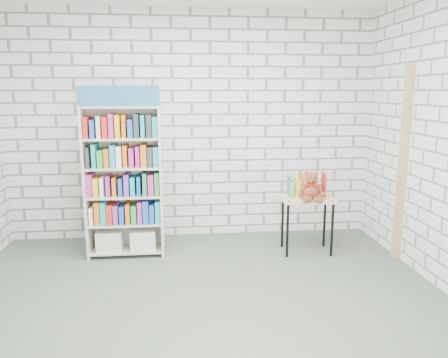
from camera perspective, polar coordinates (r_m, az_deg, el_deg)
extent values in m
plane|color=#475447|center=(3.90, -3.03, -16.49)|extent=(4.50, 4.50, 0.00)
cube|color=silver|center=(5.46, -4.23, 6.90)|extent=(4.50, 0.02, 2.80)
cube|color=silver|center=(1.51, 0.19, -4.74)|extent=(4.50, 0.02, 2.80)
cube|color=beige|center=(5.00, -17.49, -0.51)|extent=(0.03, 0.33, 1.68)
cube|color=beige|center=(4.90, -8.17, -0.33)|extent=(0.03, 0.33, 1.68)
cube|color=beige|center=(5.08, -12.68, -0.07)|extent=(0.84, 0.02, 1.68)
cube|color=#2A638A|center=(4.68, -13.62, 10.54)|extent=(0.84, 0.02, 0.20)
cube|color=beige|center=(5.15, -12.49, -8.98)|extent=(0.78, 0.31, 0.02)
cube|color=beige|center=(5.05, -12.65, -5.61)|extent=(0.78, 0.31, 0.02)
cube|color=beige|center=(4.97, -12.80, -2.11)|extent=(0.78, 0.31, 0.02)
cube|color=beige|center=(4.90, -12.97, 1.50)|extent=(0.78, 0.31, 0.02)
cube|color=beige|center=(4.86, -13.13, 5.18)|extent=(0.78, 0.31, 0.02)
cube|color=beige|center=(4.84, -13.31, 9.13)|extent=(0.78, 0.31, 0.02)
cube|color=silver|center=(5.13, -14.64, -7.69)|extent=(0.28, 0.27, 0.22)
cube|color=silver|center=(5.09, -10.45, -7.67)|extent=(0.28, 0.27, 0.22)
cube|color=orange|center=(5.00, -12.72, -4.29)|extent=(0.78, 0.27, 0.22)
cube|color=#BF338C|center=(4.93, -12.88, -0.74)|extent=(0.78, 0.27, 0.22)
cube|color=#19A5B2|center=(4.87, -13.04, 2.91)|extent=(0.78, 0.27, 0.22)
cube|color=white|center=(4.84, -13.21, 6.62)|extent=(0.78, 0.27, 0.22)
cube|color=tan|center=(5.04, 10.87, -2.58)|extent=(0.62, 0.44, 0.03)
cylinder|color=black|center=(4.92, 8.29, -6.69)|extent=(0.03, 0.03, 0.61)
cylinder|color=black|center=(5.22, 7.65, -5.61)|extent=(0.03, 0.03, 0.61)
cylinder|color=black|center=(5.04, 13.94, -6.49)|extent=(0.03, 0.03, 0.61)
cylinder|color=black|center=(5.33, 12.99, -5.45)|extent=(0.03, 0.03, 0.61)
cylinder|color=black|center=(4.84, 8.49, -2.94)|extent=(0.04, 0.04, 0.01)
cylinder|color=black|center=(4.96, 14.00, -2.82)|extent=(0.04, 0.04, 0.01)
cube|color=teal|center=(5.06, 8.47, -0.86)|extent=(0.02, 0.18, 0.25)
cube|color=#EEFD27|center=(5.07, 9.36, -0.85)|extent=(0.02, 0.18, 0.25)
cube|color=orange|center=(5.09, 10.24, -0.84)|extent=(0.02, 0.18, 0.25)
cube|color=black|center=(5.11, 11.12, -0.83)|extent=(0.02, 0.18, 0.25)
cube|color=white|center=(5.13, 12.00, -0.82)|extent=(0.02, 0.18, 0.25)
cube|color=red|center=(5.15, 12.86, -0.81)|extent=(0.02, 0.18, 0.25)
ellipsoid|color=maroon|center=(4.95, 11.29, -1.57)|extent=(0.19, 0.16, 0.19)
sphere|color=maroon|center=(4.92, 11.36, 0.05)|extent=(0.13, 0.13, 0.13)
sphere|color=maroon|center=(4.91, 10.80, 0.71)|extent=(0.05, 0.05, 0.05)
sphere|color=maroon|center=(4.93, 11.93, 0.69)|extent=(0.05, 0.05, 0.05)
sphere|color=maroon|center=(4.87, 11.44, -0.28)|extent=(0.05, 0.05, 0.05)
sphere|color=black|center=(4.86, 11.19, 0.14)|extent=(0.02, 0.02, 0.02)
sphere|color=black|center=(4.86, 11.73, 0.13)|extent=(0.02, 0.02, 0.02)
sphere|color=black|center=(4.84, 11.49, -0.28)|extent=(0.02, 0.02, 0.02)
cylinder|color=maroon|center=(4.91, 10.24, -1.30)|extent=(0.10, 0.09, 0.13)
cylinder|color=maroon|center=(4.94, 12.41, -1.32)|extent=(0.10, 0.07, 0.13)
sphere|color=maroon|center=(4.91, 9.93, -1.95)|extent=(0.05, 0.05, 0.05)
sphere|color=maroon|center=(4.94, 12.72, -1.96)|extent=(0.05, 0.05, 0.05)
cylinder|color=maroon|center=(4.86, 10.79, -2.48)|extent=(0.08, 0.15, 0.08)
cylinder|color=maroon|center=(4.88, 12.05, -2.49)|extent=(0.12, 0.15, 0.08)
sphere|color=maroon|center=(4.80, 10.62, -2.71)|extent=(0.06, 0.06, 0.06)
sphere|color=maroon|center=(4.82, 12.42, -2.72)|extent=(0.06, 0.06, 0.06)
cone|color=red|center=(4.87, 11.05, -0.79)|extent=(0.06, 0.06, 0.05)
cone|color=red|center=(4.88, 11.78, -0.79)|extent=(0.06, 0.06, 0.05)
sphere|color=red|center=(4.88, 11.42, -0.80)|extent=(0.03, 0.03, 0.03)
cube|color=tan|center=(5.06, 22.33, 1.73)|extent=(0.05, 0.12, 2.10)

